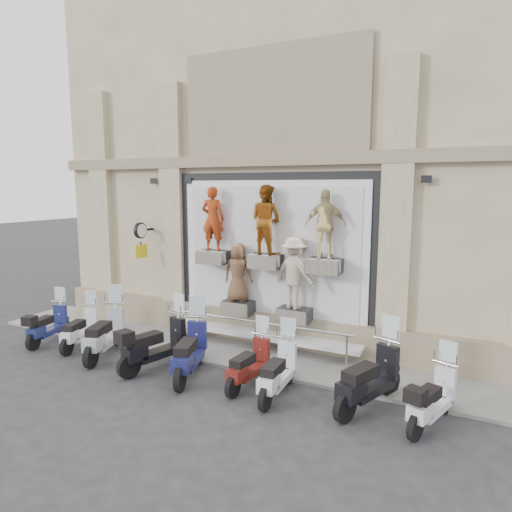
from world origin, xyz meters
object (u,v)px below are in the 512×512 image
object	(u,v)px
scooter_d	(156,334)
scooter_a	(48,317)
scooter_e	(190,340)
scooter_b	(80,321)
scooter_g	(278,361)
scooter_f	(249,354)
guard_rail	(255,339)
clock_sign_bracket	(141,236)
scooter_c	(105,323)
scooter_h	(370,366)
scooter_i	(433,388)

from	to	relation	value
scooter_d	scooter_a	bearing A→B (deg)	-166.71
scooter_d	scooter_e	xyz separation A→B (m)	(0.94, -0.02, 0.00)
scooter_b	scooter_g	xyz separation A→B (m)	(5.79, -0.30, 0.04)
scooter_f	scooter_g	distance (m)	0.75
guard_rail	scooter_e	world-z (taller)	scooter_e
clock_sign_bracket	scooter_a	world-z (taller)	clock_sign_bracket
guard_rail	scooter_b	bearing A→B (deg)	-162.06
scooter_c	scooter_f	distance (m)	4.00
scooter_d	scooter_h	xyz separation A→B (m)	(4.83, 0.26, 0.01)
scooter_b	scooter_c	world-z (taller)	scooter_c
scooter_a	scooter_g	distance (m)	6.86
scooter_b	scooter_i	xyz separation A→B (m)	(8.69, -0.15, 0.01)
scooter_d	scooter_g	distance (m)	3.08
clock_sign_bracket	scooter_e	world-z (taller)	clock_sign_bracket
clock_sign_bracket	scooter_e	size ratio (longest dim) A/B	0.49
scooter_e	scooter_h	bearing A→B (deg)	-14.28
clock_sign_bracket	scooter_f	xyz separation A→B (m)	(4.54, -2.03, -2.10)
scooter_b	scooter_c	distance (m)	1.09
scooter_a	scooter_b	size ratio (longest dim) A/B	1.00
scooter_b	scooter_i	size ratio (longest dim) A/B	0.99
scooter_d	scooter_i	size ratio (longest dim) A/B	1.17
scooter_d	scooter_h	world-z (taller)	scooter_h
guard_rail	clock_sign_bracket	xyz separation A→B (m)	(-3.90, 0.47, 2.34)
scooter_i	scooter_h	bearing A→B (deg)	-170.47
guard_rail	scooter_b	distance (m)	4.65
scooter_b	clock_sign_bracket	bearing A→B (deg)	59.85
guard_rail	scooter_i	bearing A→B (deg)	-20.32
scooter_g	scooter_h	world-z (taller)	scooter_h
scooter_e	scooter_h	world-z (taller)	scooter_h
clock_sign_bracket	scooter_c	distance (m)	2.91
scooter_c	scooter_f	bearing A→B (deg)	-17.92
scooter_b	scooter_e	size ratio (longest dim) A/B	0.84
scooter_a	scooter_d	size ratio (longest dim) A/B	0.84
scooter_e	scooter_d	bearing A→B (deg)	160.08
guard_rail	scooter_h	bearing A→B (deg)	-24.41
scooter_g	scooter_h	bearing A→B (deg)	7.00
scooter_a	scooter_h	size ratio (longest dim) A/B	0.83
clock_sign_bracket	scooter_c	bearing A→B (deg)	-75.41
scooter_a	scooter_e	bearing A→B (deg)	-16.18
clock_sign_bracket	scooter_f	world-z (taller)	clock_sign_bracket
guard_rail	scooter_f	world-z (taller)	scooter_f
guard_rail	scooter_d	bearing A→B (deg)	-135.37
clock_sign_bracket	scooter_h	world-z (taller)	clock_sign_bracket
scooter_e	scooter_h	xyz separation A→B (m)	(3.89, 0.29, 0.01)
scooter_a	scooter_b	world-z (taller)	scooter_a
scooter_b	scooter_d	distance (m)	2.73
scooter_d	scooter_i	world-z (taller)	scooter_d
scooter_c	scooter_d	distance (m)	1.65
scooter_c	scooter_e	xyz separation A→B (m)	(2.59, -0.08, -0.01)
scooter_g	scooter_h	xyz separation A→B (m)	(1.76, 0.31, 0.11)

